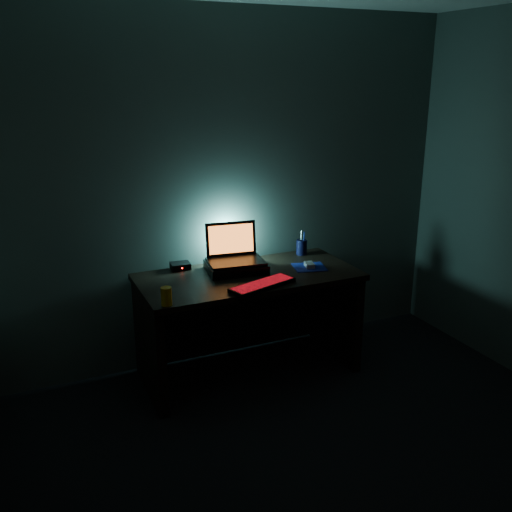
{
  "coord_description": "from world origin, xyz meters",
  "views": [
    {
      "loc": [
        -1.45,
        -1.75,
        2.05
      ],
      "look_at": [
        0.03,
        1.57,
        0.89
      ],
      "focal_mm": 40.0,
      "sensor_mm": 36.0,
      "label": 1
    }
  ],
  "objects_px": {
    "mouse": "(309,265)",
    "laptop": "(234,252)",
    "router": "(180,266)",
    "keyboard": "(262,285)",
    "juice_glass": "(166,296)",
    "pen_cup": "(302,247)"
  },
  "relations": [
    {
      "from": "laptop",
      "to": "mouse",
      "type": "relative_size",
      "value": 4.25
    },
    {
      "from": "laptop",
      "to": "mouse",
      "type": "distance_m",
      "value": 0.54
    },
    {
      "from": "pen_cup",
      "to": "juice_glass",
      "type": "height_order",
      "value": "pen_cup"
    },
    {
      "from": "mouse",
      "to": "router",
      "type": "relative_size",
      "value": 0.69
    },
    {
      "from": "keyboard",
      "to": "mouse",
      "type": "relative_size",
      "value": 5.03
    },
    {
      "from": "laptop",
      "to": "keyboard",
      "type": "height_order",
      "value": "laptop"
    },
    {
      "from": "laptop",
      "to": "mouse",
      "type": "bearing_deg",
      "value": -14.21
    },
    {
      "from": "laptop",
      "to": "juice_glass",
      "type": "distance_m",
      "value": 0.76
    },
    {
      "from": "keyboard",
      "to": "pen_cup",
      "type": "xyz_separation_m",
      "value": [
        0.56,
        0.51,
        0.04
      ]
    },
    {
      "from": "keyboard",
      "to": "juice_glass",
      "type": "bearing_deg",
      "value": 166.08
    },
    {
      "from": "keyboard",
      "to": "mouse",
      "type": "bearing_deg",
      "value": 7.5
    },
    {
      "from": "laptop",
      "to": "juice_glass",
      "type": "relative_size",
      "value": 3.68
    },
    {
      "from": "mouse",
      "to": "laptop",
      "type": "bearing_deg",
      "value": 172.84
    },
    {
      "from": "laptop",
      "to": "router",
      "type": "xyz_separation_m",
      "value": [
        -0.35,
        0.15,
        -0.1
      ]
    },
    {
      "from": "juice_glass",
      "to": "router",
      "type": "distance_m",
      "value": 0.66
    },
    {
      "from": "keyboard",
      "to": "router",
      "type": "height_order",
      "value": "router"
    },
    {
      "from": "mouse",
      "to": "router",
      "type": "distance_m",
      "value": 0.91
    },
    {
      "from": "laptop",
      "to": "keyboard",
      "type": "distance_m",
      "value": 0.43
    },
    {
      "from": "laptop",
      "to": "pen_cup",
      "type": "height_order",
      "value": "laptop"
    },
    {
      "from": "laptop",
      "to": "keyboard",
      "type": "relative_size",
      "value": 0.85
    },
    {
      "from": "laptop",
      "to": "juice_glass",
      "type": "bearing_deg",
      "value": -136.67
    },
    {
      "from": "keyboard",
      "to": "pen_cup",
      "type": "height_order",
      "value": "pen_cup"
    }
  ]
}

